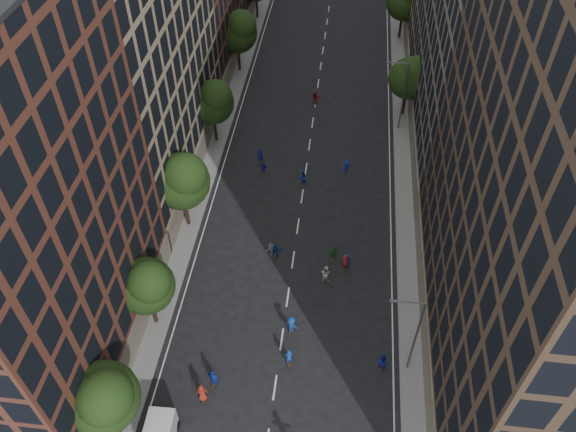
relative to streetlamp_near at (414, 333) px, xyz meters
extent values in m
plane|color=black|center=(-10.37, 28.00, -5.17)|extent=(240.00, 240.00, 0.00)
cube|color=slate|center=(-22.37, 35.50, -5.09)|extent=(4.00, 105.00, 0.15)
cube|color=slate|center=(1.63, 35.50, -5.09)|extent=(4.00, 105.00, 0.15)
cube|color=#998364|center=(-29.37, 23.00, 11.83)|extent=(14.00, 26.00, 34.00)
cube|color=#655D53|center=(8.63, 32.00, 11.33)|extent=(14.00, 28.00, 33.00)
cylinder|color=black|center=(-21.57, -8.00, -3.19)|extent=(0.36, 0.36, 3.96)
sphere|color=black|center=(-21.57, -8.00, 0.41)|extent=(5.20, 5.20, 5.20)
sphere|color=black|center=(-20.92, -8.52, 1.71)|extent=(3.90, 3.90, 3.90)
cylinder|color=black|center=(-21.57, 2.00, -3.32)|extent=(0.36, 0.36, 3.70)
sphere|color=black|center=(-21.57, 2.00, 0.04)|extent=(4.80, 4.80, 4.80)
sphere|color=black|center=(-20.97, 1.52, 1.24)|extent=(3.60, 3.60, 3.60)
cylinder|color=black|center=(-21.57, 14.00, -3.06)|extent=(0.36, 0.36, 4.22)
sphere|color=black|center=(-21.57, 14.00, 0.78)|extent=(5.60, 5.60, 5.60)
sphere|color=black|center=(-20.87, 13.44, 2.18)|extent=(4.20, 4.20, 4.20)
cylinder|color=black|center=(-21.57, 28.00, -3.23)|extent=(0.36, 0.36, 3.87)
sphere|color=black|center=(-21.57, 28.00, 0.29)|extent=(5.00, 5.00, 5.00)
sphere|color=black|center=(-20.94, 27.50, 1.54)|extent=(3.75, 3.75, 3.75)
cylinder|color=black|center=(-21.57, 44.00, -3.14)|extent=(0.36, 0.36, 4.05)
sphere|color=black|center=(-21.57, 44.00, 0.54)|extent=(5.40, 5.40, 5.40)
sphere|color=black|center=(-20.89, 43.46, 1.89)|extent=(4.05, 4.05, 4.05)
cylinder|color=black|center=(-21.57, 60.00, -3.28)|extent=(0.36, 0.36, 3.78)
cylinder|color=black|center=(0.83, 36.00, -3.30)|extent=(0.36, 0.36, 3.74)
sphere|color=black|center=(0.83, 36.00, 0.10)|extent=(5.00, 5.00, 5.00)
sphere|color=black|center=(1.46, 35.50, 1.35)|extent=(3.75, 3.75, 3.75)
cylinder|color=black|center=(0.83, 56.00, -3.19)|extent=(0.36, 0.36, 3.96)
sphere|color=black|center=(0.83, 56.00, 0.41)|extent=(5.20, 5.20, 5.20)
cylinder|color=#595B60|center=(0.23, 0.00, -0.67)|extent=(0.18, 0.18, 9.00)
cylinder|color=#595B60|center=(-0.97, 0.00, 3.83)|extent=(2.40, 0.12, 0.12)
cube|color=#595B60|center=(-2.07, 0.00, 3.78)|extent=(0.50, 0.22, 0.15)
cylinder|color=#595B60|center=(0.23, 33.00, -0.67)|extent=(0.18, 0.18, 9.00)
cylinder|color=#595B60|center=(-0.97, 33.00, 3.83)|extent=(2.40, 0.12, 0.12)
cube|color=#595B60|center=(-2.07, 33.00, 3.78)|extent=(0.50, 0.22, 0.15)
cylinder|color=black|center=(-19.17, -7.15, -4.81)|extent=(0.26, 0.72, 0.71)
cylinder|color=black|center=(-17.29, -7.09, -4.81)|extent=(0.26, 0.72, 0.71)
imported|color=#1644B9|center=(-9.49, -0.67, -4.26)|extent=(0.74, 0.57, 1.81)
imported|color=#161AB5|center=(-1.87, -0.15, -4.31)|extent=(0.92, 0.77, 1.71)
imported|color=#133F9C|center=(-9.64, 2.42, -4.23)|extent=(1.37, 1.05, 1.88)
imported|color=#1636B8|center=(-15.24, -3.27, -4.22)|extent=(1.20, 0.82, 1.89)
imported|color=#A0271A|center=(-15.88, -4.61, -4.23)|extent=(1.06, 0.84, 1.89)
imported|color=#A51B1F|center=(-5.38, 9.95, -4.24)|extent=(0.72, 0.51, 1.86)
imported|color=silver|center=(-7.11, 8.38, -4.24)|extent=(1.11, 1.01, 1.86)
imported|color=#434448|center=(-12.53, 10.76, -4.34)|extent=(1.13, 0.73, 1.65)
imported|color=#206C23|center=(-6.54, 10.94, -4.32)|extent=(1.00, 0.44, 1.69)
imported|color=navy|center=(-12.16, 10.84, -4.42)|extent=(1.45, 0.70, 1.50)
imported|color=#122F97|center=(-5.20, 10.33, -4.38)|extent=(0.85, 0.65, 1.57)
imported|color=#191295|center=(-15.73, 24.69, -4.25)|extent=(0.79, 0.66, 1.84)
imported|color=#152DAC|center=(-10.50, 21.65, -4.33)|extent=(0.98, 0.86, 1.68)
imported|color=#1521AC|center=(-5.83, 23.93, -4.37)|extent=(1.14, 0.82, 1.59)
imported|color=#1D15B1|center=(-15.05, 22.70, -4.42)|extent=(0.92, 0.48, 1.51)
imported|color=maroon|center=(-10.42, 37.22, -4.32)|extent=(1.64, 0.90, 1.69)
camera|label=1|loc=(-6.81, -24.47, 36.73)|focal=35.00mm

